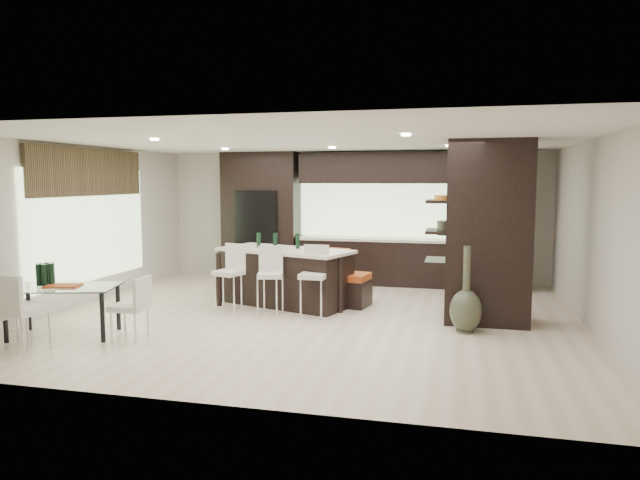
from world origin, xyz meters
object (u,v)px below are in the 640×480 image
(stool_left, at_px, (229,285))
(dining_table, at_px, (64,311))
(stool_right, at_px, (313,289))
(bench, at_px, (327,288))
(stool_mid, at_px, (270,287))
(chair_end, at_px, (130,311))
(chair_near, at_px, (24,315))
(kitchen_island, at_px, (285,277))
(floor_vase, at_px, (466,289))

(stool_left, xyz_separation_m, dining_table, (-1.63, -1.83, -0.10))
(stool_left, bearing_deg, stool_right, 18.65)
(stool_right, relative_size, bench, 0.62)
(stool_mid, xyz_separation_m, chair_end, (-1.33, -1.84, -0.04))
(stool_left, height_order, stool_right, stool_right)
(dining_table, distance_m, chair_near, 0.73)
(stool_mid, bearing_deg, chair_end, -140.11)
(kitchen_island, xyz_separation_m, dining_table, (-2.33, -2.62, -0.14))
(stool_left, distance_m, floor_vase, 3.71)
(stool_left, relative_size, stool_right, 0.99)
(stool_right, height_order, chair_near, chair_near)
(kitchen_island, bearing_deg, stool_mid, -71.56)
(stool_mid, distance_m, bench, 1.22)
(stool_left, height_order, chair_end, stool_left)
(kitchen_island, distance_m, stool_right, 1.06)
(stool_mid, relative_size, bench, 0.60)
(stool_left, relative_size, stool_mid, 1.02)
(floor_vase, xyz_separation_m, dining_table, (-5.32, -1.47, -0.27))
(stool_mid, relative_size, floor_vase, 0.72)
(stool_right, height_order, floor_vase, floor_vase)
(kitchen_island, relative_size, chair_near, 2.50)
(stool_right, xyz_separation_m, bench, (-0.00, 0.99, -0.17))
(stool_left, distance_m, dining_table, 2.46)
(kitchen_island, distance_m, bench, 0.75)
(stool_right, distance_m, floor_vase, 2.31)
(stool_left, relative_size, chair_end, 1.12)
(floor_vase, bearing_deg, chair_end, -161.15)
(stool_right, xyz_separation_m, dining_table, (-3.04, -1.83, -0.11))
(dining_table, height_order, chair_end, chair_end)
(stool_mid, bearing_deg, bench, 40.53)
(floor_vase, xyz_separation_m, chair_end, (-4.32, -1.47, -0.21))
(stool_right, relative_size, floor_vase, 0.74)
(stool_left, relative_size, chair_near, 0.97)
(stool_left, xyz_separation_m, stool_mid, (0.70, 0.00, -0.01))
(kitchen_island, height_order, floor_vase, floor_vase)
(stool_left, height_order, bench, stool_left)
(stool_mid, bearing_deg, stool_right, -14.64)
(stool_right, xyz_separation_m, chair_end, (-2.04, -1.83, -0.05))
(stool_left, height_order, chair_near, chair_near)
(stool_left, height_order, stool_mid, stool_left)
(stool_mid, xyz_separation_m, chair_near, (-2.33, -2.56, 0.02))
(stool_mid, height_order, chair_near, chair_near)
(bench, bearing_deg, stool_right, -79.80)
(dining_table, relative_size, chair_end, 1.79)
(bench, bearing_deg, chair_near, -120.62)
(kitchen_island, relative_size, bench, 1.58)
(stool_left, xyz_separation_m, chair_near, (-1.63, -2.56, 0.02))
(chair_near, bearing_deg, kitchen_island, 64.61)
(chair_end, bearing_deg, floor_vase, -73.61)
(stool_right, relative_size, chair_end, 1.14)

